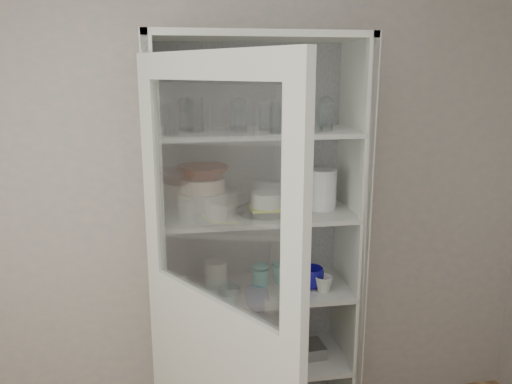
# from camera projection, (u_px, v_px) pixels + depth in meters

# --- Properties ---
(wall_back) EXTENTS (3.60, 0.02, 2.60)m
(wall_back) POSITION_uv_depth(u_px,v_px,m) (212.00, 194.00, 2.62)
(wall_back) COLOR #A8A7A7
(wall_back) RESTS_ON ground
(pantry_cabinet) EXTENTS (1.00, 0.45, 2.10)m
(pantry_cabinet) POSITION_uv_depth(u_px,v_px,m) (254.00, 268.00, 2.58)
(pantry_cabinet) COLOR silver
(pantry_cabinet) RESTS_ON floor
(cupboard_door) EXTENTS (0.53, 0.77, 2.00)m
(cupboard_door) POSITION_uv_depth(u_px,v_px,m) (216.00, 353.00, 1.93)
(cupboard_door) COLOR silver
(cupboard_door) RESTS_ON floor
(tumbler_0) EXTENTS (0.09, 0.09, 0.15)m
(tumbler_0) POSITION_uv_depth(u_px,v_px,m) (167.00, 118.00, 2.13)
(tumbler_0) COLOR silver
(tumbler_0) RESTS_ON shelf_glass
(tumbler_1) EXTENTS (0.07, 0.07, 0.13)m
(tumbler_1) POSITION_uv_depth(u_px,v_px,m) (171.00, 120.00, 2.14)
(tumbler_1) COLOR silver
(tumbler_1) RESTS_ON shelf_glass
(tumbler_2) EXTENTS (0.08, 0.08, 0.13)m
(tumbler_2) POSITION_uv_depth(u_px,v_px,m) (241.00, 119.00, 2.21)
(tumbler_2) COLOR silver
(tumbler_2) RESTS_ON shelf_glass
(tumbler_3) EXTENTS (0.07, 0.07, 0.13)m
(tumbler_3) POSITION_uv_depth(u_px,v_px,m) (277.00, 118.00, 2.25)
(tumbler_3) COLOR silver
(tumbler_3) RESTS_ON shelf_glass
(tumbler_4) EXTENTS (0.09, 0.09, 0.14)m
(tumbler_4) POSITION_uv_depth(u_px,v_px,m) (278.00, 117.00, 2.20)
(tumbler_4) COLOR silver
(tumbler_4) RESTS_ON shelf_glass
(tumbler_5) EXTENTS (0.08, 0.08, 0.15)m
(tumbler_5) POSITION_uv_depth(u_px,v_px,m) (294.00, 117.00, 2.21)
(tumbler_5) COLOR silver
(tumbler_5) RESTS_ON shelf_glass
(tumbler_6) EXTENTS (0.08, 0.08, 0.13)m
(tumbler_6) POSITION_uv_depth(u_px,v_px,m) (316.00, 118.00, 2.27)
(tumbler_6) COLOR silver
(tumbler_6) RESTS_ON shelf_glass
(tumbler_7) EXTENTS (0.09, 0.09, 0.14)m
(tumbler_7) POSITION_uv_depth(u_px,v_px,m) (187.00, 115.00, 2.31)
(tumbler_7) COLOR silver
(tumbler_7) RESTS_ON shelf_glass
(tumbler_8) EXTENTS (0.10, 0.10, 0.16)m
(tumbler_8) POSITION_uv_depth(u_px,v_px,m) (195.00, 114.00, 2.27)
(tumbler_8) COLOR silver
(tumbler_8) RESTS_ON shelf_glass
(tumbler_9) EXTENTS (0.09, 0.09, 0.15)m
(tumbler_9) POSITION_uv_depth(u_px,v_px,m) (238.00, 115.00, 2.30)
(tumbler_9) COLOR silver
(tumbler_9) RESTS_ON shelf_glass
(tumbler_10) EXTENTS (0.07, 0.07, 0.13)m
(tumbler_10) POSITION_uv_depth(u_px,v_px,m) (266.00, 116.00, 2.34)
(tumbler_10) COLOR silver
(tumbler_10) RESTS_ON shelf_glass
(tumbler_11) EXTENTS (0.08, 0.08, 0.14)m
(tumbler_11) POSITION_uv_depth(u_px,v_px,m) (303.00, 114.00, 2.39)
(tumbler_11) COLOR silver
(tumbler_11) RESTS_ON shelf_glass
(goblet_0) EXTENTS (0.07, 0.07, 0.16)m
(goblet_0) POSITION_uv_depth(u_px,v_px,m) (184.00, 112.00, 2.39)
(goblet_0) COLOR silver
(goblet_0) RESTS_ON shelf_glass
(goblet_1) EXTENTS (0.07, 0.07, 0.16)m
(goblet_1) POSITION_uv_depth(u_px,v_px,m) (237.00, 111.00, 2.41)
(goblet_1) COLOR silver
(goblet_1) RESTS_ON shelf_glass
(goblet_2) EXTENTS (0.08, 0.08, 0.17)m
(goblet_2) POSITION_uv_depth(u_px,v_px,m) (296.00, 109.00, 2.45)
(goblet_2) COLOR silver
(goblet_2) RESTS_ON shelf_glass
(goblet_3) EXTENTS (0.07, 0.07, 0.17)m
(goblet_3) POSITION_uv_depth(u_px,v_px,m) (326.00, 110.00, 2.46)
(goblet_3) COLOR silver
(goblet_3) RESTS_ON shelf_glass
(plate_stack_front) EXTENTS (0.24, 0.24, 0.13)m
(plate_stack_front) POSITION_uv_depth(u_px,v_px,m) (203.00, 204.00, 2.33)
(plate_stack_front) COLOR silver
(plate_stack_front) RESTS_ON shelf_plates
(plate_stack_back) EXTENTS (0.21, 0.21, 0.08)m
(plate_stack_back) POSITION_uv_depth(u_px,v_px,m) (217.00, 198.00, 2.54)
(plate_stack_back) COLOR silver
(plate_stack_back) RESTS_ON shelf_plates
(cream_bowl) EXTENTS (0.25, 0.25, 0.06)m
(cream_bowl) POSITION_uv_depth(u_px,v_px,m) (203.00, 185.00, 2.31)
(cream_bowl) COLOR beige
(cream_bowl) RESTS_ON plate_stack_front
(terracotta_bowl) EXTENTS (0.27, 0.27, 0.06)m
(terracotta_bowl) POSITION_uv_depth(u_px,v_px,m) (203.00, 172.00, 2.30)
(terracotta_bowl) COLOR maroon
(terracotta_bowl) RESTS_ON cream_bowl
(glass_platter) EXTENTS (0.32, 0.32, 0.02)m
(glass_platter) POSITION_uv_depth(u_px,v_px,m) (267.00, 210.00, 2.44)
(glass_platter) COLOR silver
(glass_platter) RESTS_ON shelf_plates
(yellow_trivet) EXTENTS (0.16, 0.16, 0.01)m
(yellow_trivet) POSITION_uv_depth(u_px,v_px,m) (267.00, 207.00, 2.44)
(yellow_trivet) COLOR #F7F42F
(yellow_trivet) RESTS_ON glass_platter
(white_ramekin) EXTENTS (0.17, 0.17, 0.07)m
(white_ramekin) POSITION_uv_depth(u_px,v_px,m) (267.00, 199.00, 2.43)
(white_ramekin) COLOR silver
(white_ramekin) RESTS_ON yellow_trivet
(grey_bowl_stack) EXTENTS (0.14, 0.14, 0.20)m
(grey_bowl_stack) POSITION_uv_depth(u_px,v_px,m) (322.00, 189.00, 2.47)
(grey_bowl_stack) COLOR silver
(grey_bowl_stack) RESTS_ON shelf_plates
(mug_blue) EXTENTS (0.16, 0.16, 0.11)m
(mug_blue) POSITION_uv_depth(u_px,v_px,m) (311.00, 278.00, 2.52)
(mug_blue) COLOR navy
(mug_blue) RESTS_ON shelf_mugs
(mug_teal) EXTENTS (0.13, 0.13, 0.10)m
(mug_teal) POSITION_uv_depth(u_px,v_px,m) (282.00, 273.00, 2.58)
(mug_teal) COLOR teal
(mug_teal) RESTS_ON shelf_mugs
(mug_white) EXTENTS (0.10, 0.10, 0.08)m
(mug_white) POSITION_uv_depth(u_px,v_px,m) (324.00, 284.00, 2.48)
(mug_white) COLOR silver
(mug_white) RESTS_ON shelf_mugs
(teal_jar) EXTENTS (0.09, 0.09, 0.10)m
(teal_jar) POSITION_uv_depth(u_px,v_px,m) (261.00, 275.00, 2.56)
(teal_jar) COLOR teal
(teal_jar) RESTS_ON shelf_mugs
(measuring_cups) EXTENTS (0.09, 0.09, 0.04)m
(measuring_cups) POSITION_uv_depth(u_px,v_px,m) (227.00, 290.00, 2.46)
(measuring_cups) COLOR #BABABA
(measuring_cups) RESTS_ON shelf_mugs
(white_canister) EXTENTS (0.14, 0.14, 0.14)m
(white_canister) POSITION_uv_depth(u_px,v_px,m) (216.00, 274.00, 2.53)
(white_canister) COLOR silver
(white_canister) RESTS_ON shelf_mugs
(cream_dish) EXTENTS (0.32, 0.32, 0.08)m
(cream_dish) POSITION_uv_depth(u_px,v_px,m) (200.00, 358.00, 2.55)
(cream_dish) COLOR beige
(cream_dish) RESTS_ON shelf_bot
(tin_box) EXTENTS (0.22, 0.16, 0.06)m
(tin_box) POSITION_uv_depth(u_px,v_px,m) (304.00, 350.00, 2.64)
(tin_box) COLOR gray
(tin_box) RESTS_ON shelf_bot
(tumbler_12) EXTENTS (0.06, 0.06, 0.12)m
(tumbler_12) POSITION_uv_depth(u_px,v_px,m) (326.00, 118.00, 2.30)
(tumbler_12) COLOR silver
(tumbler_12) RESTS_ON shelf_glass
(tumbler_13) EXTENTS (0.07, 0.07, 0.13)m
(tumbler_13) POSITION_uv_depth(u_px,v_px,m) (279.00, 116.00, 2.30)
(tumbler_13) COLOR silver
(tumbler_13) RESTS_ON shelf_glass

